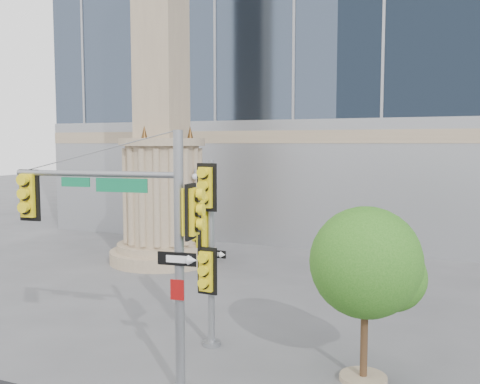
% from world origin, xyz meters
% --- Properties ---
extents(ground, '(120.00, 120.00, 0.00)m').
position_xyz_m(ground, '(0.00, 0.00, 0.00)').
color(ground, '#545456').
rests_on(ground, ground).
extents(monument, '(4.40, 4.40, 16.60)m').
position_xyz_m(monument, '(-6.00, 9.00, 5.52)').
color(monument, '#9C8569').
rests_on(monument, ground).
extents(main_signal_pole, '(4.00, 0.82, 5.15)m').
position_xyz_m(main_signal_pole, '(-0.44, -1.13, 3.19)').
color(main_signal_pole, slate).
rests_on(main_signal_pole, ground).
extents(secondary_signal_pole, '(0.77, 0.59, 4.51)m').
position_xyz_m(secondary_signal_pole, '(-0.09, 1.33, 2.65)').
color(secondary_signal_pole, slate).
rests_on(secondary_signal_pole, ground).
extents(street_tree, '(2.33, 2.28, 3.64)m').
position_xyz_m(street_tree, '(3.74, 0.96, 2.39)').
color(street_tree, '#9C8569').
rests_on(street_tree, ground).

